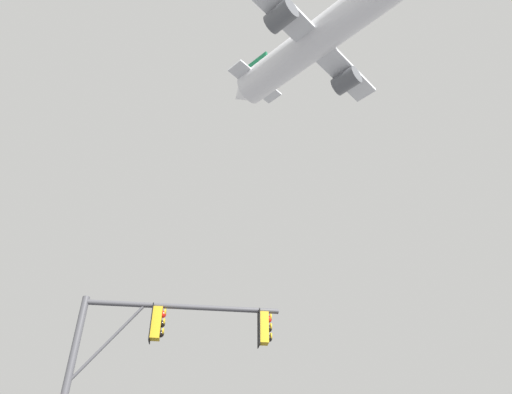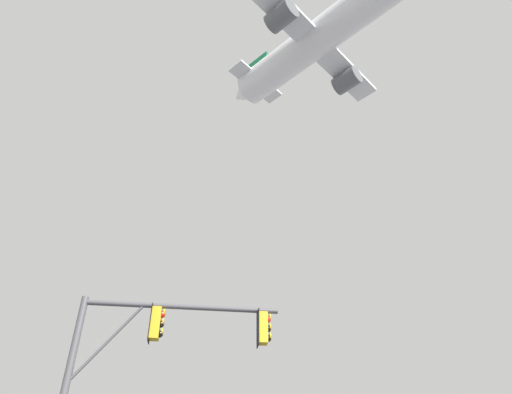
{
  "view_description": "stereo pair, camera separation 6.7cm",
  "coord_description": "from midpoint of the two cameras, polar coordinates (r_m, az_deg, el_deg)",
  "views": [
    {
      "loc": [
        -0.96,
        -5.15,
        1.54
      ],
      "look_at": [
        -0.02,
        15.59,
        15.98
      ],
      "focal_mm": 32.19,
      "sensor_mm": 36.0,
      "label": 1
    },
    {
      "loc": [
        -0.89,
        -5.15,
        1.54
      ],
      "look_at": [
        -0.02,
        15.59,
        15.98
      ],
      "focal_mm": 32.19,
      "sensor_mm": 36.0,
      "label": 2
    }
  ],
  "objects": [
    {
      "name": "signal_pole_near",
      "position": [
        13.35,
        -13.8,
        -19.09
      ],
      "size": [
        5.61,
        0.76,
        6.64
      ],
      "color": "#4C4C51",
      "rests_on": "ground"
    },
    {
      "name": "airplane",
      "position": [
        57.3,
        7.86,
        18.99
      ],
      "size": [
        22.42,
        23.13,
        7.82
      ],
      "color": "white"
    }
  ]
}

